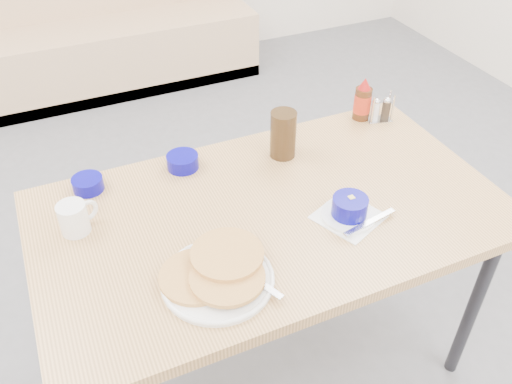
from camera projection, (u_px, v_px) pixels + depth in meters
name	position (u px, v px, depth m)	size (l,w,h in m)	color
booth_bench	(112.00, 33.00, 3.68)	(1.90, 0.56, 1.22)	tan
dining_table	(271.00, 225.00, 1.66)	(1.40, 0.80, 0.76)	tan
pancake_plate	(217.00, 274.00, 1.39)	(0.29, 0.29, 0.05)	white
coffee_mug	(75.00, 217.00, 1.52)	(0.12, 0.08, 0.09)	white
grits_setting	(350.00, 209.00, 1.58)	(0.24, 0.22, 0.07)	white
creamer_bowl	(88.00, 184.00, 1.68)	(0.10, 0.10, 0.04)	#080583
butter_bowl	(183.00, 162.00, 1.77)	(0.10, 0.10, 0.05)	#080583
amber_tumbler	(283.00, 134.00, 1.79)	(0.09, 0.09, 0.16)	#332210
condiment_caddy	(380.00, 111.00, 2.00)	(0.10, 0.07, 0.11)	silver
syrup_bottle	(363.00, 101.00, 1.99)	(0.06, 0.06, 0.16)	#47230F
sugar_wrapper	(177.00, 283.00, 1.39)	(0.04, 0.03, 0.00)	#FA6253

